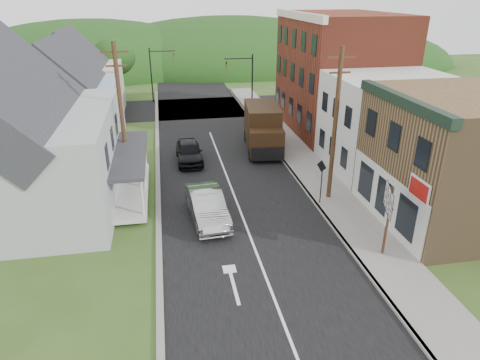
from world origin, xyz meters
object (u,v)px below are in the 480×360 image
dark_sedan (189,152)px  delivery_van (263,129)px  route_sign_cluster (388,211)px  warning_sign (322,176)px  silver_sedan (207,206)px

dark_sedan → delivery_van: 6.20m
route_sign_cluster → warning_sign: size_ratio=1.30×
silver_sedan → delivery_van: (5.59, 10.56, 0.93)m
delivery_van → route_sign_cluster: bearing=-75.2°
silver_sedan → delivery_van: size_ratio=0.78×
delivery_van → warning_sign: 9.99m
silver_sedan → warning_sign: bearing=0.6°
route_sign_cluster → warning_sign: (-1.08, 5.61, -0.54)m
dark_sedan → warning_sign: 11.04m
route_sign_cluster → warning_sign: 5.74m
warning_sign → dark_sedan: bearing=106.4°
delivery_van → route_sign_cluster: 15.71m
silver_sedan → warning_sign: (6.74, 0.64, 1.04)m
dark_sedan → route_sign_cluster: size_ratio=1.31×
dark_sedan → warning_sign: bearing=-50.2°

